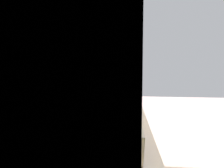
% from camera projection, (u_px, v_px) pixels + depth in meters
% --- Properties ---
extents(wall_back, '(4.19, 0.12, 2.76)m').
position_uv_depth(wall_back, '(83.00, 76.00, 1.44)').
color(wall_back, '#E5D085').
rests_on(wall_back, ground_plane).
extents(upper_cabinets, '(2.08, 0.32, 0.60)m').
position_uv_depth(upper_cabinets, '(97.00, 12.00, 0.89)').
color(upper_cabinets, '#EDE171').
extents(oven_range, '(0.64, 0.61, 1.08)m').
position_uv_depth(oven_range, '(119.00, 103.00, 3.10)').
color(oven_range, '#B7BABF').
rests_on(oven_range, ground_plane).
extents(microwave, '(0.51, 0.35, 0.29)m').
position_uv_depth(microwave, '(115.00, 133.00, 1.06)').
color(microwave, '#B7BABF').
rests_on(microwave, counter_run).
extents(bowl, '(0.15, 0.15, 0.07)m').
position_uv_depth(bowl, '(121.00, 95.00, 2.19)').
color(bowl, '#4C8CBF').
rests_on(bowl, counter_run).
extents(kettle, '(0.16, 0.12, 0.15)m').
position_uv_depth(kettle, '(122.00, 100.00, 1.93)').
color(kettle, red).
rests_on(kettle, counter_run).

